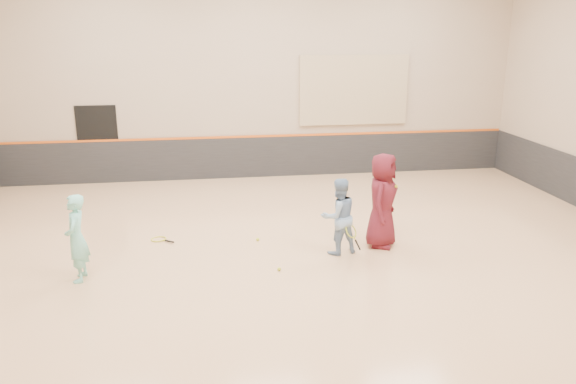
{
  "coord_description": "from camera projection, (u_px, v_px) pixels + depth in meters",
  "views": [
    {
      "loc": [
        -1.55,
        -10.04,
        4.26
      ],
      "look_at": [
        0.02,
        0.4,
        1.15
      ],
      "focal_mm": 35.0,
      "sensor_mm": 36.0,
      "label": 1
    }
  ],
  "objects": [
    {
      "name": "instructor",
      "position": [
        339.0,
        216.0,
        10.81
      ],
      "size": [
        0.86,
        0.75,
        1.51
      ],
      "primitive_type": "imported",
      "rotation": [
        0.0,
        0.0,
        3.41
      ],
      "color": "#7E9EC3",
      "rests_on": "floor"
    },
    {
      "name": "accent_stripe",
      "position": [
        259.0,
        136.0,
        16.26
      ],
      "size": [
        14.9,
        0.03,
        0.06
      ],
      "primitive_type": "cube",
      "color": "#D85914",
      "rests_on": "wall_back"
    },
    {
      "name": "room",
      "position": [
        290.0,
        215.0,
        10.72
      ],
      "size": [
        15.04,
        12.04,
        6.22
      ],
      "color": "tan",
      "rests_on": "ground"
    },
    {
      "name": "young_man",
      "position": [
        382.0,
        200.0,
        11.14
      ],
      "size": [
        0.99,
        1.11,
        1.91
      ],
      "primitive_type": "imported",
      "rotation": [
        0.0,
        0.0,
        1.05
      ],
      "color": "#57141F",
      "rests_on": "floor"
    },
    {
      "name": "ball_in_hand",
      "position": [
        396.0,
        186.0,
        11.02
      ],
      "size": [
        0.07,
        0.07,
        0.07
      ],
      "primitive_type": "sphere",
      "color": "gold",
      "rests_on": "young_man"
    },
    {
      "name": "ball_beside_spare",
      "position": [
        258.0,
        239.0,
        11.63
      ],
      "size": [
        0.07,
        0.07,
        0.07
      ],
      "primitive_type": "sphere",
      "color": "#DFEF37",
      "rests_on": "floor"
    },
    {
      "name": "ball_under_racket",
      "position": [
        279.0,
        269.0,
        10.2
      ],
      "size": [
        0.07,
        0.07,
        0.07
      ],
      "primitive_type": "sphere",
      "color": "#C4D431",
      "rests_on": "floor"
    },
    {
      "name": "doorway",
      "position": [
        98.0,
        145.0,
        15.67
      ],
      "size": [
        1.1,
        0.05,
        2.2
      ],
      "primitive_type": "cube",
      "color": "black",
      "rests_on": "floor"
    },
    {
      "name": "spare_racket",
      "position": [
        158.0,
        238.0,
        11.69
      ],
      "size": [
        0.73,
        0.73,
        0.08
      ],
      "primitive_type": null,
      "color": "gold",
      "rests_on": "floor"
    },
    {
      "name": "wainscot_back",
      "position": [
        259.0,
        157.0,
        16.45
      ],
      "size": [
        14.9,
        0.04,
        1.2
      ],
      "primitive_type": "cube",
      "color": "#232326",
      "rests_on": "floor"
    },
    {
      "name": "held_racket",
      "position": [
        351.0,
        231.0,
        10.71
      ],
      "size": [
        0.39,
        0.39,
        0.57
      ],
      "primitive_type": null,
      "color": "gold",
      "rests_on": "instructor"
    },
    {
      "name": "acoustic_panel",
      "position": [
        354.0,
        90.0,
        16.29
      ],
      "size": [
        3.2,
        0.08,
        2.0
      ],
      "primitive_type": "cube",
      "color": "tan",
      "rests_on": "wall_back"
    },
    {
      "name": "girl",
      "position": [
        77.0,
        238.0,
        9.63
      ],
      "size": [
        0.37,
        0.57,
        1.55
      ],
      "primitive_type": "imported",
      "rotation": [
        0.0,
        0.0,
        -1.57
      ],
      "color": "#80DECE",
      "rests_on": "floor"
    }
  ]
}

